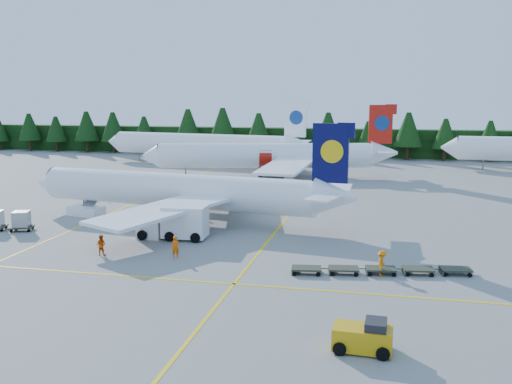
% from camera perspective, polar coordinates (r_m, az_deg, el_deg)
% --- Properties ---
extents(ground, '(320.00, 320.00, 0.00)m').
position_cam_1_polar(ground, '(48.39, -7.31, -6.37)').
color(ground, gray).
rests_on(ground, ground).
extents(taxi_stripe_a, '(0.25, 120.00, 0.01)m').
position_cam_1_polar(taxi_stripe_a, '(71.65, -12.40, -1.24)').
color(taxi_stripe_a, yellow).
rests_on(taxi_stripe_a, ground).
extents(taxi_stripe_b, '(0.25, 120.00, 0.01)m').
position_cam_1_polar(taxi_stripe_b, '(65.80, 3.60, -1.99)').
color(taxi_stripe_b, yellow).
rests_on(taxi_stripe_b, ground).
extents(taxi_stripe_cross, '(80.00, 0.25, 0.01)m').
position_cam_1_polar(taxi_stripe_cross, '(43.06, -10.06, -8.48)').
color(taxi_stripe_cross, yellow).
rests_on(taxi_stripe_cross, ground).
extents(treeline_hedge, '(220.00, 4.00, 6.00)m').
position_cam_1_polar(treeline_hedge, '(127.08, 5.40, 5.01)').
color(treeline_hedge, black).
rests_on(treeline_hedge, ground).
extents(airliner_navy, '(36.59, 29.92, 10.67)m').
position_cam_1_polar(airliner_navy, '(61.65, -8.65, 0.15)').
color(airliner_navy, white).
rests_on(airliner_navy, ground).
extents(airliner_red, '(39.73, 32.33, 11.73)m').
position_cam_1_polar(airliner_red, '(92.44, 0.52, 3.62)').
color(airliner_red, white).
rests_on(airliner_red, ground).
extents(airliner_far_left, '(42.20, 10.27, 12.33)m').
position_cam_1_polar(airliner_far_left, '(111.60, -6.28, 4.79)').
color(airliner_far_left, white).
rests_on(airliner_far_left, ground).
extents(airstairs, '(4.22, 5.73, 3.51)m').
position_cam_1_polar(airstairs, '(66.60, -16.46, -1.57)').
color(airstairs, white).
rests_on(airstairs, ground).
extents(service_truck, '(6.56, 2.61, 3.12)m').
position_cam_1_polar(service_truck, '(53.97, -8.31, -3.01)').
color(service_truck, white).
rests_on(service_truck, ground).
extents(baggage_tug, '(3.15, 1.78, 1.65)m').
position_cam_1_polar(baggage_tug, '(31.38, 10.77, -14.01)').
color(baggage_tug, '#CD990B').
rests_on(baggage_tug, ground).
extents(dolly_train, '(13.38, 3.96, 0.13)m').
position_cam_1_polar(dolly_train, '(44.26, 12.38, -7.49)').
color(dolly_train, '#333828').
rests_on(dolly_train, ground).
extents(uld_pair, '(5.29, 2.67, 1.65)m').
position_cam_1_polar(uld_pair, '(61.64, -23.56, -2.55)').
color(uld_pair, '#333828').
rests_on(uld_pair, ground).
extents(crew_a, '(0.81, 0.70, 1.87)m').
position_cam_1_polar(crew_a, '(47.60, -8.04, -5.49)').
color(crew_a, '#FF5F05').
rests_on(crew_a, ground).
extents(crew_b, '(0.88, 0.70, 1.75)m').
position_cam_1_polar(crew_b, '(49.80, -15.24, -5.13)').
color(crew_b, '#D84404').
rests_on(crew_b, ground).
extents(crew_c, '(0.67, 0.87, 1.92)m').
position_cam_1_polar(crew_c, '(43.76, 12.49, -6.96)').
color(crew_c, orange).
rests_on(crew_c, ground).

